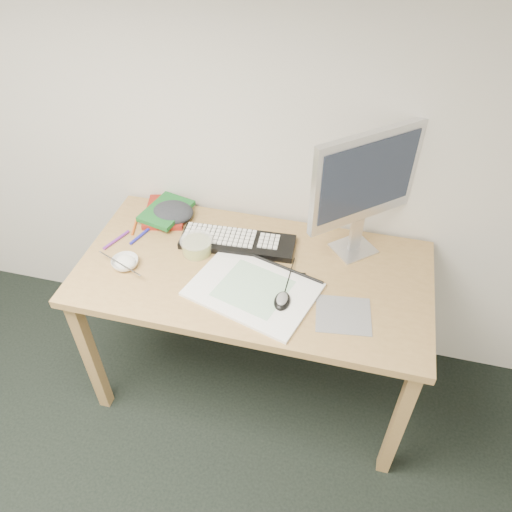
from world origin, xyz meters
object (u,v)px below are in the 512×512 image
(keyboard, at_px, (238,242))
(desk, at_px, (253,284))
(monitor, at_px, (365,181))
(rice_bowl, at_px, (125,263))
(sketchpad, at_px, (253,289))

(keyboard, bearing_deg, desk, -56.02)
(keyboard, height_order, monitor, monitor)
(desk, height_order, keyboard, keyboard)
(monitor, distance_m, rice_bowl, 0.99)
(sketchpad, bearing_deg, keyboard, 134.36)
(monitor, bearing_deg, rice_bowl, 158.47)
(sketchpad, bearing_deg, monitor, 60.48)
(keyboard, xyz_separation_m, rice_bowl, (-0.40, -0.24, 0.00))
(desk, relative_size, keyboard, 2.93)
(sketchpad, xyz_separation_m, keyboard, (-0.13, 0.24, 0.01))
(desk, relative_size, rice_bowl, 13.06)
(desk, distance_m, rice_bowl, 0.52)
(sketchpad, distance_m, monitor, 0.58)
(sketchpad, height_order, keyboard, keyboard)
(sketchpad, distance_m, rice_bowl, 0.53)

